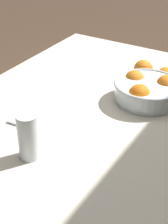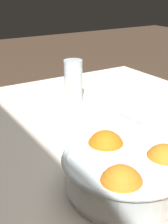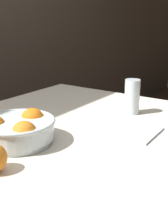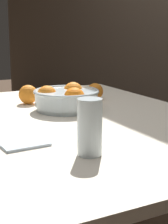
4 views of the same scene
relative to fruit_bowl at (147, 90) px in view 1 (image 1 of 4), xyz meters
name	(u,v)px [view 1 (image 1 of 4)]	position (x,y,z in m)	size (l,w,h in m)	color
dining_table	(107,126)	(0.15, -0.09, -0.11)	(1.32, 1.10, 0.73)	beige
fruit_bowl	(147,90)	(0.00, 0.00, 0.00)	(0.26, 0.26, 0.10)	silver
juice_glass	(28,139)	(0.51, -0.17, 0.02)	(0.06, 0.06, 0.15)	#F4A314
orange_loose_near_bowl	(166,75)	(-0.19, 0.01, -0.01)	(0.07, 0.07, 0.07)	orange
orange_loose_aside	(144,69)	(-0.18, -0.09, -0.01)	(0.08, 0.08, 0.08)	orange
napkin	(36,115)	(0.31, -0.30, -0.04)	(0.18, 0.13, 0.01)	silver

